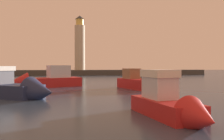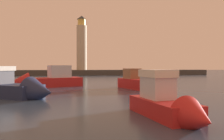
% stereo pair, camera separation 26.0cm
% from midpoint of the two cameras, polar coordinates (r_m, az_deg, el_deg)
% --- Properties ---
extents(ground_plane, '(220.00, 220.00, 0.00)m').
position_cam_midpoint_polar(ground_plane, '(34.60, -2.92, -3.31)').
color(ground_plane, '#2D3D51').
extents(breakwater, '(67.54, 4.19, 1.45)m').
position_cam_midpoint_polar(breakwater, '(67.01, -5.01, -0.60)').
color(breakwater, '#423F3D').
rests_on(breakwater, ground_plane).
extents(lighthouse, '(2.87, 2.87, 15.29)m').
position_cam_midpoint_polar(lighthouse, '(67.21, -7.24, 6.20)').
color(lighthouse, beige).
rests_on(lighthouse, breakwater).
extents(motorboat_0, '(2.79, 6.14, 2.79)m').
position_cam_midpoint_polar(motorboat_0, '(11.95, 14.47, -8.04)').
color(motorboat_0, '#B21E1E').
rests_on(motorboat_0, ground_plane).
extents(motorboat_2, '(8.95, 5.53, 3.24)m').
position_cam_midpoint_polar(motorboat_2, '(29.93, -15.94, -2.40)').
color(motorboat_2, '#B21E1E').
rests_on(motorboat_2, ground_plane).
extents(motorboat_3, '(8.22, 6.57, 3.16)m').
position_cam_midpoint_polar(motorboat_3, '(20.91, -22.02, -4.09)').
color(motorboat_3, '#1E284C').
rests_on(motorboat_3, ground_plane).
extents(motorboat_4, '(3.89, 6.74, 2.61)m').
position_cam_midpoint_polar(motorboat_4, '(26.41, 6.89, -3.02)').
color(motorboat_4, '#B21E1E').
rests_on(motorboat_4, ground_plane).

